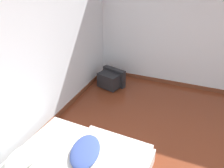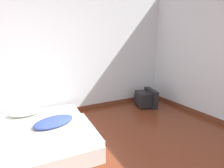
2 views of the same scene
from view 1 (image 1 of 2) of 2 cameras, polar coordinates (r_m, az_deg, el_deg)
The scene contains 2 objects.
wall_right at distance 4.81m, azimuth 27.20°, elevation 11.81°, with size 0.08×7.49×2.60m.
crt_tv at distance 4.87m, azimuth -0.27°, elevation 1.32°, with size 0.52×0.59×0.40m.
Camera 1 is at (-1.62, 0.42, 2.46)m, focal length 35.00 mm.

